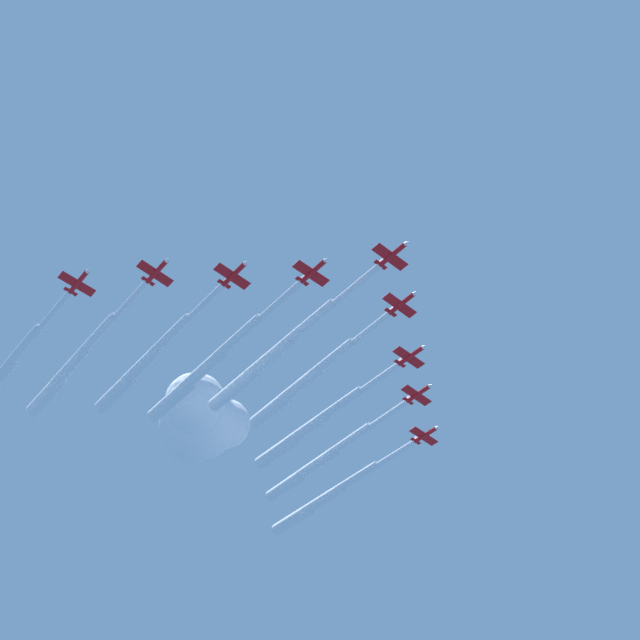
{
  "coord_description": "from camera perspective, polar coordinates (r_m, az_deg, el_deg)",
  "views": [
    {
      "loc": [
        -172.59,
        26.33,
        22.26
      ],
      "look_at": [
        0.0,
        0.0,
        162.49
      ],
      "focal_mm": 54.22,
      "sensor_mm": 36.0,
      "label": 1
    }
  ],
  "objects": [
    {
      "name": "jet_starboard_inner",
      "position": [
        238.6,
        -7.0,
        -3.04
      ],
      "size": [
        68.38,
        38.74,
        4.05
      ],
      "color": "red"
    },
    {
      "name": "jet_trail_port",
      "position": [
        292.71,
        0.16,
        -10.56
      ],
      "size": [
        67.42,
        38.97,
        4.12
      ],
      "color": "red"
    },
    {
      "name": "jet_starboard_mid",
      "position": [
        239.65,
        -10.5,
        -2.69
      ],
      "size": [
        63.04,
        35.57,
        4.12
      ],
      "color": "red"
    },
    {
      "name": "jet_starboard_outer",
      "position": [
        247.64,
        -14.54,
        -2.75
      ],
      "size": [
        66.66,
        37.11,
        4.18
      ],
      "color": "red"
    },
    {
      "name": "jet_lead",
      "position": [
        239.04,
        -3.1,
        -2.33
      ],
      "size": [
        70.33,
        40.12,
        4.14
      ],
      "color": "red"
    },
    {
      "name": "cloud_puff",
      "position": [
        300.12,
        -7.13,
        -5.83
      ],
      "size": [
        39.98,
        28.29,
        27.06
      ],
      "color": "white"
    },
    {
      "name": "jet_port_inner",
      "position": [
        248.46,
        -1.18,
        -3.87
      ],
      "size": [
        61.39,
        34.31,
        4.2
      ],
      "color": "red"
    },
    {
      "name": "jet_port_outer",
      "position": [
        277.96,
        -0.22,
        -8.5
      ],
      "size": [
        65.69,
        37.22,
        4.17
      ],
      "color": "red"
    },
    {
      "name": "jet_port_mid",
      "position": [
        261.5,
        -0.79,
        -6.47
      ],
      "size": [
        62.28,
        36.7,
        4.06
      ],
      "color": "red"
    }
  ]
}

